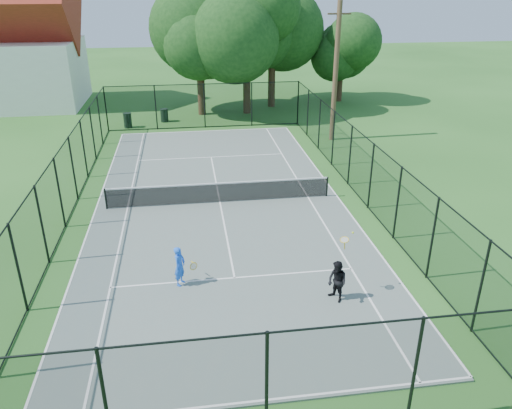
{
  "coord_description": "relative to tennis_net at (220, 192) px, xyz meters",
  "views": [
    {
      "loc": [
        -1.35,
        -20.76,
        9.28
      ],
      "look_at": [
        1.23,
        -3.0,
        1.2
      ],
      "focal_mm": 35.0,
      "sensor_mm": 36.0,
      "label": 1
    }
  ],
  "objects": [
    {
      "name": "ground",
      "position": [
        0.0,
        0.0,
        -0.58
      ],
      "size": [
        120.0,
        120.0,
        0.0
      ],
      "primitive_type": "plane",
      "color": "#25541C"
    },
    {
      "name": "tennis_court",
      "position": [
        0.0,
        0.0,
        -0.55
      ],
      "size": [
        11.0,
        24.0,
        0.06
      ],
      "primitive_type": "cube",
      "color": "slate",
      "rests_on": "ground"
    },
    {
      "name": "trash_bin_left",
      "position": [
        -5.26,
        13.73,
        -0.06
      ],
      "size": [
        0.58,
        0.58,
        1.02
      ],
      "color": "black",
      "rests_on": "ground"
    },
    {
      "name": "tree_far_right",
      "position": [
        11.54,
        19.81,
        3.23
      ],
      "size": [
        4.65,
        4.65,
        6.16
      ],
      "color": "#332114",
      "rests_on": "ground"
    },
    {
      "name": "utility_pole",
      "position": [
        7.84,
        9.0,
        3.62
      ],
      "size": [
        1.4,
        0.3,
        8.27
      ],
      "color": "#4C3823",
      "rests_on": "ground"
    },
    {
      "name": "player_black",
      "position": [
        3.03,
        -8.13,
        0.17
      ],
      "size": [
        0.98,
        0.97,
        2.12
      ],
      "color": "black",
      "rests_on": "tennis_court"
    },
    {
      "name": "player_blue",
      "position": [
        -1.8,
        -6.5,
        0.17
      ],
      "size": [
        0.84,
        0.59,
        1.37
      ],
      "color": "blue",
      "rests_on": "tennis_court"
    },
    {
      "name": "trash_bin_right",
      "position": [
        -2.8,
        14.99,
        -0.11
      ],
      "size": [
        0.58,
        0.58,
        0.93
      ],
      "color": "black",
      "rests_on": "ground"
    },
    {
      "name": "tree_near_right",
      "position": [
        5.62,
        18.65,
        5.07
      ],
      "size": [
        6.44,
        6.44,
        8.88
      ],
      "color": "#332114",
      "rests_on": "ground"
    },
    {
      "name": "tree_near_mid",
      "position": [
        3.39,
        16.73,
        5.26
      ],
      "size": [
        7.24,
        7.24,
        9.47
      ],
      "color": "#332114",
      "rests_on": "ground"
    },
    {
      "name": "fence",
      "position": [
        0.0,
        0.0,
        0.92
      ],
      "size": [
        13.1,
        26.1,
        3.0
      ],
      "color": "black",
      "rests_on": "ground"
    },
    {
      "name": "tennis_net",
      "position": [
        0.0,
        0.0,
        0.0
      ],
      "size": [
        10.08,
        0.08,
        0.95
      ],
      "color": "black",
      "rests_on": "tennis_court"
    },
    {
      "name": "tree_near_left",
      "position": [
        -0.03,
        16.8,
        4.68
      ],
      "size": [
        6.56,
        6.56,
        8.55
      ],
      "color": "#332114",
      "rests_on": "ground"
    }
  ]
}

